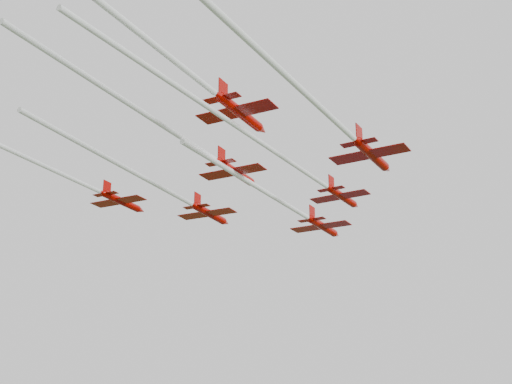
% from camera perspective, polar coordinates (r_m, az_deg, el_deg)
% --- Properties ---
extents(jet_lead, '(15.69, 45.17, 2.90)m').
position_cam_1_polar(jet_lead, '(107.75, 3.41, -1.59)').
color(jet_lead, '#A20400').
extents(jet_row2_left, '(13.24, 45.51, 2.68)m').
position_cam_1_polar(jet_row2_left, '(100.27, -6.42, -0.27)').
color(jet_row2_left, '#A20400').
extents(jet_row2_right, '(20.39, 57.58, 2.50)m').
position_cam_1_polar(jet_row2_right, '(87.83, 2.72, 2.44)').
color(jet_row2_right, '#A20400').
extents(jet_row3_left, '(15.19, 52.50, 2.45)m').
position_cam_1_polar(jet_row3_left, '(93.87, -15.55, 1.53)').
color(jet_row3_left, '#A20400').
extents(jet_row3_mid, '(14.37, 45.32, 2.65)m').
position_cam_1_polar(jet_row3_mid, '(85.65, -4.83, 3.63)').
color(jet_row3_mid, '#A20400').
extents(jet_row3_right, '(22.16, 67.96, 2.79)m').
position_cam_1_polar(jet_row3_right, '(69.54, 3.76, 8.08)').
color(jet_row3_right, '#A20400').
extents(jet_row4_right, '(20.06, 67.05, 2.70)m').
position_cam_1_polar(jet_row4_right, '(64.84, -9.44, 12.53)').
color(jet_row4_right, '#A20400').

